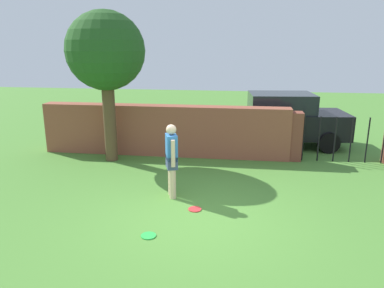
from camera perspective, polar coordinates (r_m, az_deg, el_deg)
name	(u,v)px	position (r m, az deg, el deg)	size (l,w,h in m)	color
ground_plane	(196,220)	(7.17, 0.70, -11.68)	(40.00, 40.00, 0.00)	#4C8433
brick_wall	(164,130)	(10.99, -4.35, 2.14)	(7.36, 0.50, 1.50)	brown
tree	(106,53)	(10.41, -13.30, 13.66)	(2.13, 2.13, 4.14)	brown
person	(172,157)	(7.88, -3.19, -2.09)	(0.33, 0.51, 1.62)	beige
fence_gate	(343,138)	(11.13, 22.47, 0.88)	(3.15, 0.44, 1.40)	brown
car	(280,120)	(12.32, 13.53, 3.72)	(4.35, 2.24, 1.72)	black
frisbee_green	(148,236)	(6.65, -6.79, -13.98)	(0.27, 0.27, 0.02)	green
frisbee_red	(195,209)	(7.55, 0.44, -10.11)	(0.27, 0.27, 0.02)	red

